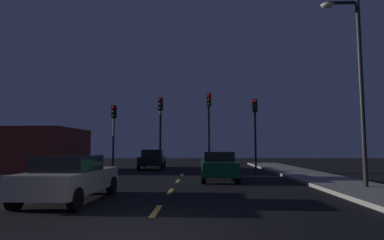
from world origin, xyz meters
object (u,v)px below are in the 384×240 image
(street_lamp_right, at_px, (355,75))
(car_stopped_ahead, at_px, (218,166))
(traffic_signal_center_left, at_px, (160,120))
(traffic_signal_center_right, at_px, (209,117))
(car_adjacent_lane, at_px, (70,177))
(traffic_signal_far_left, at_px, (114,125))
(car_oncoming_far, at_px, (152,159))
(traffic_signal_far_right, at_px, (255,121))

(street_lamp_right, bearing_deg, car_stopped_ahead, 145.75)
(traffic_signal_center_left, xyz_separation_m, traffic_signal_center_right, (3.37, 0.00, 0.17))
(car_stopped_ahead, relative_size, car_adjacent_lane, 1.05)
(traffic_signal_far_left, height_order, traffic_signal_center_right, traffic_signal_center_right)
(car_oncoming_far, relative_size, street_lamp_right, 0.57)
(traffic_signal_center_left, height_order, traffic_signal_center_right, traffic_signal_center_right)
(traffic_signal_center_left, bearing_deg, car_stopped_ahead, -53.00)
(traffic_signal_far_right, xyz_separation_m, car_stopped_ahead, (-2.82, -4.94, -2.77))
(traffic_signal_far_right, xyz_separation_m, car_adjacent_lane, (-7.90, -11.53, -2.78))
(traffic_signal_center_left, height_order, car_stopped_ahead, traffic_signal_center_left)
(traffic_signal_far_right, height_order, car_adjacent_lane, traffic_signal_far_right)
(car_adjacent_lane, xyz_separation_m, car_oncoming_far, (0.15, 15.81, 0.03))
(traffic_signal_center_left, relative_size, car_adjacent_lane, 1.20)
(traffic_signal_far_right, distance_m, car_adjacent_lane, 14.25)
(traffic_signal_far_right, distance_m, car_stopped_ahead, 6.33)
(traffic_signal_far_left, distance_m, traffic_signal_center_left, 3.29)
(car_oncoming_far, height_order, street_lamp_right, street_lamp_right)
(traffic_signal_far_left, height_order, traffic_signal_center_left, traffic_signal_center_left)
(car_stopped_ahead, bearing_deg, car_oncoming_far, 118.10)
(traffic_signal_center_right, xyz_separation_m, car_stopped_ahead, (0.36, -4.94, -3.02))
(traffic_signal_far_right, bearing_deg, car_adjacent_lane, -124.40)
(car_stopped_ahead, xyz_separation_m, car_oncoming_far, (-4.92, 9.22, 0.01))
(traffic_signal_center_left, xyz_separation_m, car_oncoming_far, (-1.20, 4.28, -2.84))
(traffic_signal_far_left, relative_size, traffic_signal_far_right, 0.92)
(traffic_signal_center_left, distance_m, car_oncoming_far, 5.27)
(traffic_signal_far_left, bearing_deg, traffic_signal_center_right, 0.01)
(traffic_signal_center_left, relative_size, car_stopped_ahead, 1.15)
(traffic_signal_center_left, bearing_deg, traffic_signal_center_right, 0.01)
(car_oncoming_far, bearing_deg, traffic_signal_far_right, -28.93)
(traffic_signal_far_left, height_order, traffic_signal_far_right, traffic_signal_far_right)
(traffic_signal_far_right, bearing_deg, traffic_signal_center_left, 180.00)
(traffic_signal_far_right, relative_size, street_lamp_right, 0.64)
(car_oncoming_far, bearing_deg, street_lamp_right, -51.22)
(traffic_signal_far_left, distance_m, car_oncoming_far, 5.37)
(traffic_signal_center_left, relative_size, traffic_signal_far_right, 1.03)
(car_stopped_ahead, relative_size, street_lamp_right, 0.57)
(traffic_signal_far_left, xyz_separation_m, car_oncoming_far, (2.07, 4.28, -2.49))
(car_oncoming_far, bearing_deg, car_stopped_ahead, -61.90)
(traffic_signal_center_right, distance_m, car_oncoming_far, 6.94)
(car_oncoming_far, distance_m, street_lamp_right, 17.07)
(traffic_signal_center_right, bearing_deg, car_oncoming_far, 136.87)
(traffic_signal_center_right, height_order, street_lamp_right, street_lamp_right)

